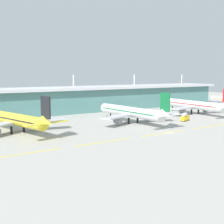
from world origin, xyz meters
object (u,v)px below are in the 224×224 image
Objects in this scene: airliner_near_middle at (16,119)px; airliner_far_middle at (194,105)px; airliner_center at (132,112)px; fuel_truck at (185,117)px.

airliner_far_middle is at bearing -0.25° from airliner_near_middle.
airliner_far_middle is (126.02, -0.55, 0.01)m from airliner_near_middle.
fuel_truck is at bearing -19.97° from airliner_center.
airliner_center and airliner_far_middle have the same top height.
airliner_near_middle is 0.95× the size of airliner_center.
fuel_truck is (31.66, -11.51, -4.19)m from airliner_center.
airliner_far_middle is 8.89× the size of fuel_truck.
airliner_center is 33.95m from fuel_truck.
fuel_truck is at bearing -147.23° from airliner_far_middle.
fuel_truck is (95.63, -20.12, -4.18)m from airliner_near_middle.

